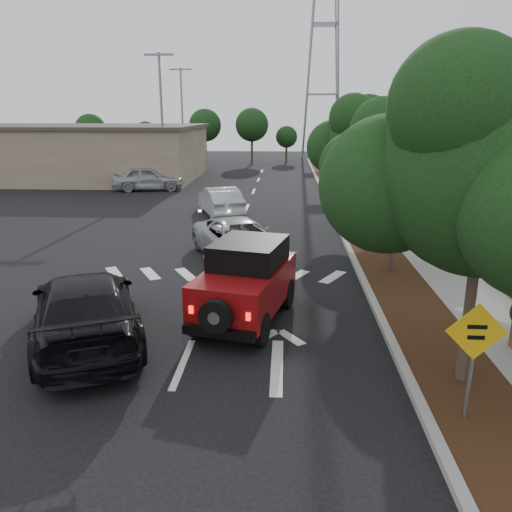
# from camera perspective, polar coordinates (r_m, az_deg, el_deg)

# --- Properties ---
(ground) EXTENTS (120.00, 120.00, 0.00)m
(ground) POSITION_cam_1_polar(r_m,az_deg,el_deg) (10.94, -8.36, -12.06)
(ground) COLOR black
(ground) RESTS_ON ground
(curb) EXTENTS (0.20, 70.00, 0.15)m
(curb) POSITION_cam_1_polar(r_m,az_deg,el_deg) (22.16, 9.71, 2.68)
(curb) COLOR #9E9B93
(curb) RESTS_ON ground
(planting_strip) EXTENTS (1.80, 70.00, 0.12)m
(planting_strip) POSITION_cam_1_polar(r_m,az_deg,el_deg) (22.30, 12.27, 2.59)
(planting_strip) COLOR black
(planting_strip) RESTS_ON ground
(sidewalk) EXTENTS (2.00, 70.00, 0.12)m
(sidewalk) POSITION_cam_1_polar(r_m,az_deg,el_deg) (22.67, 17.02, 2.47)
(sidewalk) COLOR gray
(sidewalk) RESTS_ON ground
(hedge) EXTENTS (0.80, 70.00, 0.80)m
(hedge) POSITION_cam_1_polar(r_m,az_deg,el_deg) (22.97, 20.49, 3.19)
(hedge) COLOR black
(hedge) RESTS_ON ground
(commercial_building) EXTENTS (22.00, 12.00, 4.00)m
(commercial_building) POSITION_cam_1_polar(r_m,az_deg,el_deg) (43.50, -21.68, 10.88)
(commercial_building) COLOR #7F6958
(commercial_building) RESTS_ON ground
(transmission_tower) EXTENTS (7.00, 4.00, 28.00)m
(transmission_tower) POSITION_cam_1_polar(r_m,az_deg,el_deg) (57.79, 7.32, 10.89)
(transmission_tower) COLOR slate
(transmission_tower) RESTS_ON ground
(street_tree_near) EXTENTS (3.80, 3.80, 5.92)m
(street_tree_near) POSITION_cam_1_polar(r_m,az_deg,el_deg) (10.88, 22.24, -13.37)
(street_tree_near) COLOR black
(street_tree_near) RESTS_ON ground
(street_tree_mid) EXTENTS (3.20, 3.20, 5.32)m
(street_tree_mid) POSITION_cam_1_polar(r_m,az_deg,el_deg) (17.10, 14.97, -1.93)
(street_tree_mid) COLOR black
(street_tree_mid) RESTS_ON ground
(street_tree_far) EXTENTS (3.40, 3.40, 5.62)m
(street_tree_far) POSITION_cam_1_polar(r_m,az_deg,el_deg) (23.27, 11.90, 3.02)
(street_tree_far) COLOR black
(street_tree_far) RESTS_ON ground
(light_pole_a) EXTENTS (2.00, 0.22, 9.00)m
(light_pole_a) POSITION_cam_1_polar(r_m,az_deg,el_deg) (36.82, -10.31, 7.84)
(light_pole_a) COLOR slate
(light_pole_a) RESTS_ON ground
(light_pole_b) EXTENTS (2.00, 0.22, 9.00)m
(light_pole_b) POSITION_cam_1_polar(r_m,az_deg,el_deg) (48.67, -8.19, 9.90)
(light_pole_b) COLOR slate
(light_pole_b) RESTS_ON ground
(red_jeep) EXTENTS (2.58, 4.16, 2.04)m
(red_jeep) POSITION_cam_1_polar(r_m,az_deg,el_deg) (12.68, -0.93, -2.75)
(red_jeep) COLOR black
(red_jeep) RESTS_ON ground
(silver_suv_ahead) EXTENTS (4.32, 5.67, 1.43)m
(silver_suv_ahead) POSITION_cam_1_polar(r_m,az_deg,el_deg) (17.88, -1.93, 1.79)
(silver_suv_ahead) COLOR #A0A2A7
(silver_suv_ahead) RESTS_ON ground
(black_suv_oncoming) EXTENTS (4.26, 5.99, 1.61)m
(black_suv_oncoming) POSITION_cam_1_polar(r_m,az_deg,el_deg) (12.17, -18.91, -5.65)
(black_suv_oncoming) COLOR black
(black_suv_oncoming) RESTS_ON ground
(silver_sedan_oncoming) EXTENTS (3.00, 4.76, 1.48)m
(silver_sedan_oncoming) POSITION_cam_1_polar(r_m,az_deg,el_deg) (25.83, -4.10, 6.28)
(silver_sedan_oncoming) COLOR #B4B6BC
(silver_sedan_oncoming) RESTS_ON ground
(parked_suv) EXTENTS (5.04, 2.83, 1.62)m
(parked_suv) POSITION_cam_1_polar(r_m,az_deg,el_deg) (35.08, -12.22, 8.67)
(parked_suv) COLOR #A6AAAD
(parked_suv) RESTS_ON ground
(speed_hump_sign) EXTENTS (0.99, 0.09, 2.11)m
(speed_hump_sign) POSITION_cam_1_polar(r_m,az_deg,el_deg) (9.01, 23.67, -9.44)
(speed_hump_sign) COLOR slate
(speed_hump_sign) RESTS_ON ground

